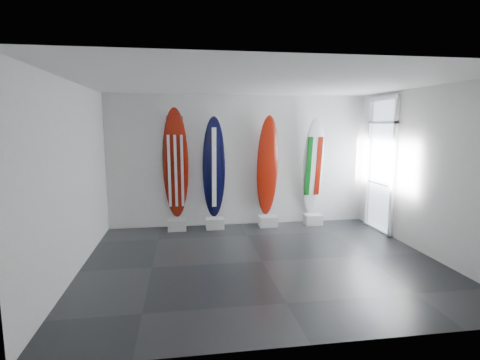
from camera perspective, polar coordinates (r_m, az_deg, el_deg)
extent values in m
plane|color=black|center=(6.60, 3.38, -12.27)|extent=(6.00, 6.00, 0.00)
plane|color=white|center=(6.21, 3.62, 14.60)|extent=(6.00, 6.00, 0.00)
plane|color=silver|center=(8.67, 0.02, 2.93)|extent=(6.00, 0.00, 6.00)
plane|color=silver|center=(3.86, 11.35, -4.16)|extent=(6.00, 0.00, 6.00)
plane|color=silver|center=(6.32, -24.14, 0.14)|extent=(0.00, 5.00, 5.00)
plane|color=silver|center=(7.46, 26.65, 1.14)|extent=(0.00, 5.00, 5.00)
cube|color=silver|center=(8.51, -9.55, -6.75)|extent=(0.40, 0.30, 0.24)
ellipsoid|color=maroon|center=(8.36, -9.76, 2.39)|extent=(0.57, 0.40, 2.47)
cube|color=silver|center=(8.53, -3.84, -6.61)|extent=(0.40, 0.30, 0.24)
ellipsoid|color=black|center=(8.40, -3.99, 1.89)|extent=(0.53, 0.21, 2.28)
cube|color=silver|center=(8.72, 4.27, -6.29)|extent=(0.40, 0.30, 0.24)
ellipsoid|color=maroon|center=(8.58, 4.22, 2.12)|extent=(0.56, 0.33, 2.31)
cube|color=silver|center=(9.02, 11.04, -5.92)|extent=(0.40, 0.30, 0.24)
ellipsoid|color=silver|center=(8.89, 11.05, 2.04)|extent=(0.53, 0.39, 2.26)
cube|color=silver|center=(8.82, -15.97, -4.89)|extent=(0.09, 0.02, 0.13)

